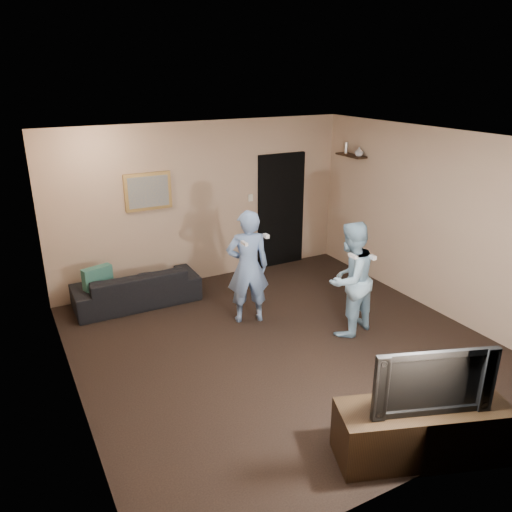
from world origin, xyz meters
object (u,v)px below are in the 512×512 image
sofa (137,287)px  television (429,377)px  tv_console (421,432)px  wii_player_left (248,267)px  wii_player_right (350,279)px

sofa → television: bearing=108.5°
sofa → tv_console: size_ratio=1.19×
sofa → wii_player_left: wii_player_left is taller
wii_player_left → wii_player_right: (1.01, -0.94, -0.03)m
tv_console → television: (0.00, 0.00, 0.59)m
tv_console → wii_player_right: bearing=88.8°
sofa → wii_player_left: 1.84m
wii_player_left → television: bearing=-86.8°
wii_player_left → wii_player_right: size_ratio=1.04×
sofa → tv_console: 4.57m
sofa → television: (1.41, -4.35, 0.57)m
sofa → television: television is taller
television → wii_player_right: 2.32m
television → wii_player_right: wii_player_right is taller
sofa → wii_player_left: (1.24, -1.26, 0.53)m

